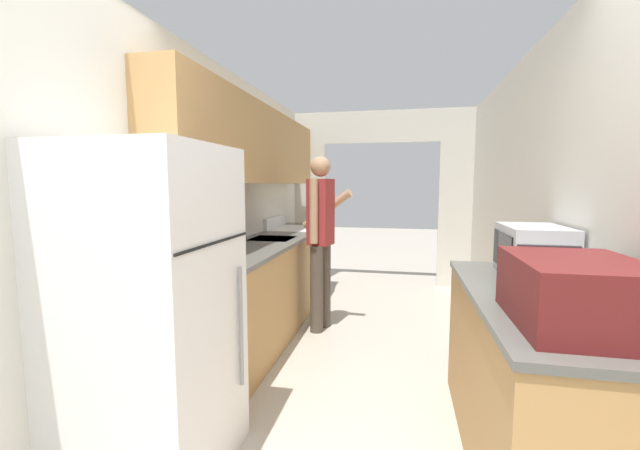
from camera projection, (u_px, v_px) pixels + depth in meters
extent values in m
cube|color=silver|center=(193.00, 210.00, 3.10)|extent=(0.06, 7.02, 2.50)
cube|color=#B2844C|center=(256.00, 146.00, 3.88)|extent=(0.32, 3.32, 0.74)
cube|color=silver|center=(556.00, 216.00, 2.57)|extent=(0.06, 7.02, 2.50)
cube|color=silver|center=(304.00, 213.00, 5.95)|extent=(0.65, 0.06, 2.05)
cube|color=silver|center=(462.00, 215.00, 5.48)|extent=(0.65, 0.06, 2.05)
cube|color=silver|center=(381.00, 127.00, 5.59)|extent=(2.94, 0.06, 0.45)
cube|color=#B2844C|center=(252.00, 299.00, 3.48)|extent=(0.60, 2.27, 0.87)
cube|color=#565651|center=(251.00, 249.00, 3.43)|extent=(0.62, 2.28, 0.03)
cube|color=#B2844C|center=(307.00, 258.00, 5.47)|extent=(0.60, 0.31, 0.87)
cube|color=#565651|center=(307.00, 225.00, 5.43)|extent=(0.62, 0.32, 0.03)
cube|color=#9EA3A8|center=(272.00, 239.00, 3.98)|extent=(0.42, 0.44, 0.00)
cube|color=#B2844C|center=(530.00, 385.00, 2.00)|extent=(0.60, 1.62, 0.87)
cube|color=#565651|center=(535.00, 298.00, 1.95)|extent=(0.62, 1.65, 0.03)
cube|color=white|center=(150.00, 312.00, 1.95)|extent=(0.73, 0.73, 1.64)
cube|color=black|center=(216.00, 242.00, 1.84)|extent=(0.01, 0.70, 0.01)
cylinder|color=#99999E|center=(241.00, 326.00, 2.11)|extent=(0.02, 0.02, 0.66)
cube|color=white|center=(298.00, 264.00, 4.95)|extent=(0.62, 0.75, 0.91)
cube|color=black|center=(322.00, 265.00, 4.88)|extent=(0.01, 0.51, 0.27)
cylinder|color=#B7B7BC|center=(324.00, 247.00, 4.86)|extent=(0.02, 0.60, 0.02)
cube|color=white|center=(275.00, 222.00, 4.95)|extent=(0.04, 0.75, 0.14)
cylinder|color=#232328|center=(304.00, 230.00, 4.72)|extent=(0.16, 0.16, 0.01)
cylinder|color=#232328|center=(310.00, 227.00, 5.04)|extent=(0.16, 0.16, 0.01)
cylinder|color=#232328|center=(284.00, 230.00, 4.77)|extent=(0.16, 0.16, 0.01)
cylinder|color=#232328|center=(291.00, 227.00, 5.09)|extent=(0.16, 0.16, 0.01)
cylinder|color=#4C4238|center=(317.00, 289.00, 3.85)|extent=(0.16, 0.16, 0.86)
cylinder|color=#4C4238|center=(324.00, 285.00, 4.00)|extent=(0.16, 0.16, 0.86)
cube|color=maroon|center=(321.00, 212.00, 3.85)|extent=(0.26, 0.26, 0.65)
cylinder|color=tan|center=(314.00, 211.00, 3.72)|extent=(0.10, 0.10, 0.61)
cylinder|color=tan|center=(327.00, 209.00, 3.97)|extent=(0.55, 0.22, 0.42)
sphere|color=tan|center=(321.00, 167.00, 3.80)|extent=(0.20, 0.20, 0.20)
cube|color=#5B1919|center=(575.00, 305.00, 1.51)|extent=(0.44, 0.57, 0.17)
cube|color=#5B1919|center=(577.00, 271.00, 1.49)|extent=(0.44, 0.57, 0.09)
cube|color=#2D2D33|center=(548.00, 256.00, 1.79)|extent=(0.26, 0.02, 0.10)
cube|color=#B7B7BC|center=(533.00, 251.00, 2.33)|extent=(0.33, 0.50, 0.30)
cube|color=black|center=(505.00, 251.00, 2.32)|extent=(0.01, 0.30, 0.20)
cube|color=#38383D|center=(496.00, 246.00, 2.53)|extent=(0.01, 0.10, 0.22)
cube|color=#33894C|center=(540.00, 291.00, 1.95)|extent=(0.25, 0.32, 0.03)
cube|color=#33894C|center=(541.00, 285.00, 1.95)|extent=(0.22, 0.24, 0.02)
cube|color=white|center=(542.00, 279.00, 1.96)|extent=(0.23, 0.25, 0.03)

